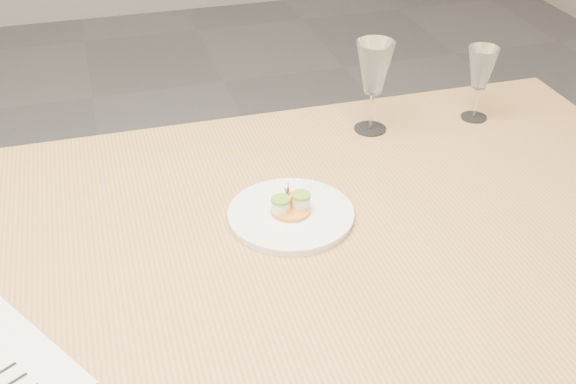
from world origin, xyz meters
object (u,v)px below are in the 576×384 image
object	(u,v)px
dining_table	(114,291)
wine_glass_2	(374,69)
dinner_plate	(291,214)
wine_glass_3	(481,70)

from	to	relation	value
dining_table	wine_glass_2	distance (m)	0.77
dining_table	wine_glass_2	xyz separation A→B (m)	(0.65, 0.35, 0.22)
wine_glass_2	dining_table	bearing A→B (deg)	-151.84
dining_table	dinner_plate	size ratio (longest dim) A/B	9.59
dining_table	dinner_plate	distance (m)	0.37
wine_glass_3	dinner_plate	bearing A→B (deg)	-152.76
dinner_plate	wine_glass_3	bearing A→B (deg)	27.24
wine_glass_2	wine_glass_3	distance (m)	0.27
dining_table	dinner_plate	bearing A→B (deg)	6.91
dinner_plate	wine_glass_2	size ratio (longest dim) A/B	1.13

